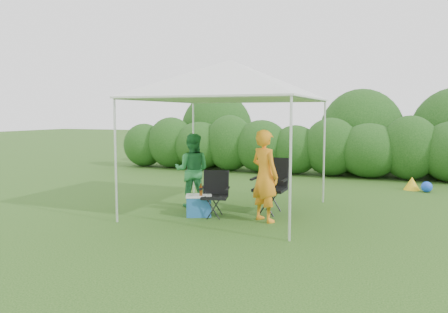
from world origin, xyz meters
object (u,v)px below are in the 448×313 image
at_px(chair_left, 215,191).
at_px(canopy, 231,80).
at_px(chair_right, 271,182).
at_px(man, 265,176).
at_px(woman, 192,170).
at_px(cooler, 199,205).

bearing_deg(chair_left, canopy, 61.04).
bearing_deg(chair_right, canopy, -164.50).
bearing_deg(chair_right, man, -83.27).
bearing_deg(woman, canopy, 156.12).
xyz_separation_m(chair_right, woman, (-1.61, -0.08, 0.15)).
bearing_deg(chair_left, chair_right, 22.34).
xyz_separation_m(woman, cooler, (0.47, -0.70, -0.53)).
bearing_deg(woman, chair_right, 166.87).
bearing_deg(man, chair_left, 28.82).
height_order(chair_left, cooler, chair_left).
bearing_deg(canopy, chair_right, 14.79).
bearing_deg(canopy, woman, 171.93).
height_order(man, cooler, man).
height_order(canopy, woman, canopy).
bearing_deg(woman, chair_left, 125.96).
height_order(chair_right, woman, woman).
relative_size(chair_left, woman, 0.56).
bearing_deg(cooler, man, -20.51).
relative_size(woman, cooler, 2.62).
bearing_deg(canopy, cooler, -123.59).
xyz_separation_m(man, cooler, (-1.21, -0.09, -0.59)).
distance_m(chair_right, chair_left, 1.09).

